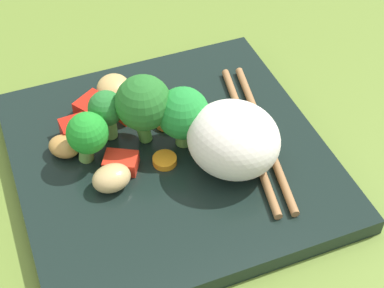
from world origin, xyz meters
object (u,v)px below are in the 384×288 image
Objects in this scene: carrot_slice_1 at (162,105)px; rice_mound at (234,139)px; square_plate at (170,159)px; broccoli_floret_1 at (143,104)px; chopstick_pair at (256,135)px.

rice_mound is at bearing -163.37° from carrot_slice_1.
square_plate is 9.59× the size of carrot_slice_1.
rice_mound is 2.86× the size of carrot_slice_1.
broccoli_floret_1 is 2.52× the size of carrot_slice_1.
square_plate is at bearing 51.74° from rice_mound.
carrot_slice_1 is at bearing 53.48° from chopstick_pair.
chopstick_pair is (2.13, -3.71, -2.85)cm from rice_mound.
carrot_slice_1 is at bearing -40.34° from broccoli_floret_1.
square_plate is 6.61cm from carrot_slice_1.
carrot_slice_1 is (3.82, -3.25, -4.46)cm from broccoli_floret_1.
broccoli_floret_1 reaches higher than chopstick_pair.
square_plate is 6.35cm from broccoli_floret_1.
rice_mound reaches higher than carrot_slice_1.
chopstick_pair is at bearing -139.58° from carrot_slice_1.
square_plate is 8.67cm from chopstick_pair.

